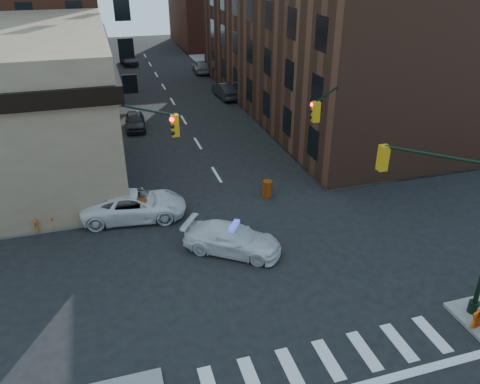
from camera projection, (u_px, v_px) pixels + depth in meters
ground at (266, 257)px, 23.05m from camera, size 140.00×140.00×0.00m
sidewalk_ne at (354, 74)px, 56.76m from camera, size 34.00×54.50×0.15m
commercial_row_ne at (320, 31)px, 42.30m from camera, size 14.00×34.00×14.00m
filler_ne at (227, 4)px, 73.21m from camera, size 16.00×16.00×12.00m
signal_pole_se at (468, 212)px, 17.78m from camera, size 5.40×5.27×8.00m
signal_pole_nw at (127, 149)px, 24.09m from camera, size 3.58×3.67×8.00m
signal_pole_ne at (332, 127)px, 27.10m from camera, size 3.67×3.58×8.00m
tree_ne_near at (250, 66)px, 45.48m from camera, size 3.00×3.00×4.85m
tree_ne_far at (228, 51)px, 52.28m from camera, size 3.00×3.00×4.85m
police_car at (232, 239)px, 23.20m from camera, size 5.18×4.42×1.42m
pickup at (134, 205)px, 26.13m from camera, size 6.03×3.32×1.60m
parked_car_wnear at (135, 121)px, 39.37m from camera, size 1.87×4.13×1.37m
parked_car_wfar at (114, 89)px, 48.60m from camera, size 1.46×4.07×1.33m
parked_car_wdeep at (129, 60)px, 61.68m from camera, size 2.37×4.76×1.33m
parked_car_enear at (226, 90)px, 47.67m from camera, size 2.05×4.96×1.60m
parked_car_efar at (201, 66)px, 57.60m from camera, size 2.07×4.58×1.53m
pedestrian_a at (90, 188)px, 27.43m from camera, size 0.81×0.74×1.86m
pedestrian_b at (56, 186)px, 27.71m from camera, size 1.02×0.88×1.82m
pedestrian_c at (32, 200)px, 26.04m from camera, size 1.21×0.73×1.93m
barrel_road at (267, 189)px, 28.47m from camera, size 0.79×0.79×1.07m
barrel_bank at (142, 209)px, 26.17m from camera, size 0.83×0.83×1.13m
barricade_nw_a at (121, 203)px, 26.66m from camera, size 1.43×0.93×0.99m
barricade_nw_b at (44, 222)px, 24.92m from camera, size 1.20×0.79×0.83m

